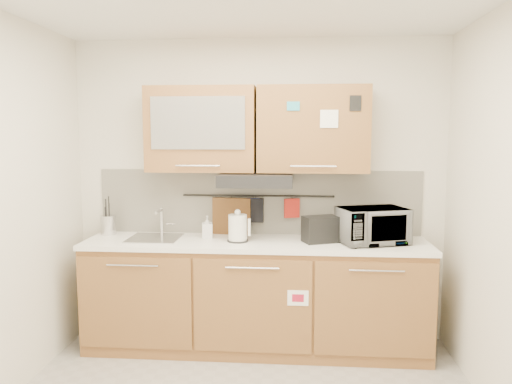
# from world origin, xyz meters

# --- Properties ---
(wall_back) EXTENTS (3.20, 0.00, 3.20)m
(wall_back) POSITION_xyz_m (0.00, 1.50, 1.30)
(wall_back) COLOR silver
(wall_back) RESTS_ON ground
(base_cabinet) EXTENTS (2.80, 0.64, 0.88)m
(base_cabinet) POSITION_xyz_m (0.00, 1.19, 0.41)
(base_cabinet) COLOR #925834
(base_cabinet) RESTS_ON floor
(countertop) EXTENTS (2.82, 0.62, 0.04)m
(countertop) POSITION_xyz_m (0.00, 1.19, 0.90)
(countertop) COLOR white
(countertop) RESTS_ON base_cabinet
(backsplash) EXTENTS (2.80, 0.02, 0.56)m
(backsplash) POSITION_xyz_m (0.00, 1.49, 1.20)
(backsplash) COLOR silver
(backsplash) RESTS_ON countertop
(upper_cabinets) EXTENTS (1.82, 0.37, 0.70)m
(upper_cabinets) POSITION_xyz_m (-0.00, 1.32, 1.83)
(upper_cabinets) COLOR #925834
(upper_cabinets) RESTS_ON wall_back
(range_hood) EXTENTS (0.60, 0.46, 0.10)m
(range_hood) POSITION_xyz_m (0.00, 1.25, 1.42)
(range_hood) COLOR black
(range_hood) RESTS_ON upper_cabinets
(sink) EXTENTS (0.42, 0.40, 0.26)m
(sink) POSITION_xyz_m (-0.85, 1.21, 0.92)
(sink) COLOR silver
(sink) RESTS_ON countertop
(utensil_rail) EXTENTS (1.30, 0.02, 0.02)m
(utensil_rail) POSITION_xyz_m (0.00, 1.45, 1.26)
(utensil_rail) COLOR black
(utensil_rail) RESTS_ON backsplash
(utensil_crock) EXTENTS (0.17, 0.17, 0.33)m
(utensil_crock) POSITION_xyz_m (-1.30, 1.35, 1.01)
(utensil_crock) COLOR silver
(utensil_crock) RESTS_ON countertop
(kettle) EXTENTS (0.19, 0.17, 0.27)m
(kettle) POSITION_xyz_m (-0.14, 1.15, 1.03)
(kettle) COLOR silver
(kettle) RESTS_ON countertop
(toaster) EXTENTS (0.32, 0.26, 0.21)m
(toaster) POSITION_xyz_m (0.53, 1.18, 1.03)
(toaster) COLOR black
(toaster) RESTS_ON countertop
(microwave) EXTENTS (0.60, 0.50, 0.29)m
(microwave) POSITION_xyz_m (0.94, 1.18, 1.06)
(microwave) COLOR #999999
(microwave) RESTS_ON countertop
(soap_bottle) EXTENTS (0.10, 0.10, 0.19)m
(soap_bottle) POSITION_xyz_m (-0.41, 1.27, 1.01)
(soap_bottle) COLOR #999999
(soap_bottle) RESTS_ON countertop
(cutting_board) EXTENTS (0.34, 0.06, 0.41)m
(cutting_board) POSITION_xyz_m (-0.23, 1.44, 1.03)
(cutting_board) COLOR brown
(cutting_board) RESTS_ON utensil_rail
(oven_mitt) EXTENTS (0.12, 0.04, 0.20)m
(oven_mitt) POSITION_xyz_m (-0.04, 1.44, 1.14)
(oven_mitt) COLOR navy
(oven_mitt) RESTS_ON utensil_rail
(dark_pouch) EXTENTS (0.14, 0.05, 0.21)m
(dark_pouch) POSITION_xyz_m (-0.02, 1.44, 1.14)
(dark_pouch) COLOR black
(dark_pouch) RESTS_ON utensil_rail
(pot_holder) EXTENTS (0.13, 0.06, 0.17)m
(pot_holder) POSITION_xyz_m (0.29, 1.44, 1.16)
(pot_holder) COLOR #B32017
(pot_holder) RESTS_ON utensil_rail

